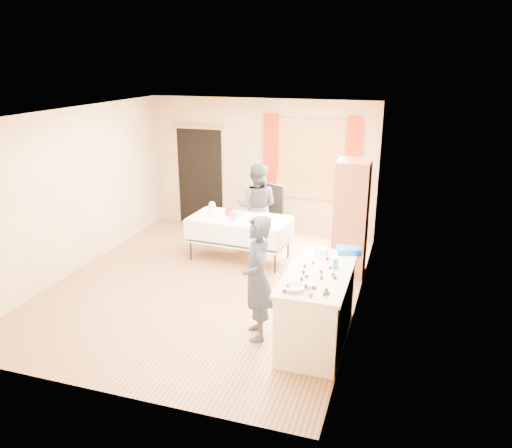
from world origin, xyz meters
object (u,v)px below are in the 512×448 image
(girl, at_px, (257,278))
(woman, at_px, (257,206))
(counter, at_px, (317,306))
(chair, at_px, (268,225))
(cabinet, at_px, (351,218))
(party_table, at_px, (240,234))

(girl, bearing_deg, woman, 172.74)
(woman, bearing_deg, counter, 115.16)
(chair, height_order, girl, girl)
(cabinet, relative_size, counter, 1.16)
(counter, relative_size, girl, 1.01)
(chair, bearing_deg, woman, -81.96)
(party_table, distance_m, girl, 2.58)
(party_table, height_order, chair, chair)
(chair, bearing_deg, cabinet, -5.96)
(counter, distance_m, chair, 3.51)
(cabinet, xyz_separation_m, party_table, (-1.87, 0.02, -0.48))
(cabinet, distance_m, counter, 2.21)
(counter, distance_m, girl, 0.81)
(cabinet, height_order, party_table, cabinet)
(cabinet, relative_size, girl, 1.17)
(party_table, bearing_deg, cabinet, 2.67)
(girl, height_order, woman, girl)
(cabinet, height_order, girl, cabinet)
(party_table, xyz_separation_m, girl, (1.05, -2.32, 0.34))
(counter, bearing_deg, chair, 116.29)
(chair, bearing_deg, counter, -38.94)
(cabinet, height_order, chair, cabinet)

